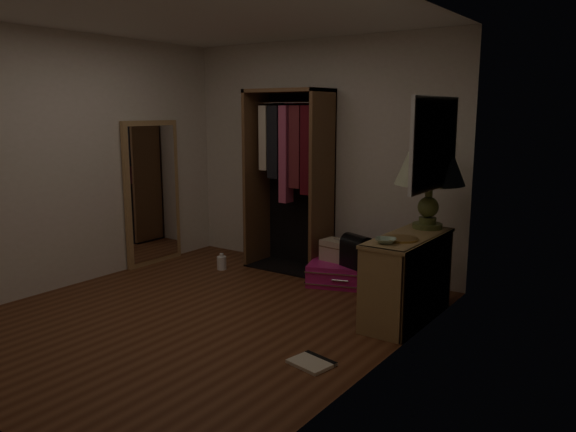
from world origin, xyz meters
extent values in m
plane|color=#572D19|center=(0.00, 0.00, 0.00)|extent=(4.00, 4.00, 0.00)
cube|color=silver|center=(0.00, 2.00, 1.30)|extent=(3.50, 0.02, 2.60)
cube|color=silver|center=(1.75, 0.00, 1.30)|extent=(0.02, 4.00, 2.60)
cube|color=silver|center=(-1.75, 0.00, 1.30)|extent=(0.02, 4.00, 2.60)
cube|color=white|center=(0.00, 0.00, 2.60)|extent=(3.50, 4.00, 0.01)
cube|color=white|center=(1.73, 1.00, 1.55)|extent=(0.03, 0.96, 0.76)
cube|color=black|center=(1.73, 1.00, 1.55)|extent=(0.03, 0.90, 0.70)
cube|color=silver|center=(1.71, 1.00, 1.24)|extent=(0.01, 0.88, 0.02)
cube|color=silver|center=(1.71, 1.00, 1.32)|extent=(0.01, 0.88, 0.02)
cube|color=silver|center=(1.71, 1.00, 1.39)|extent=(0.01, 0.88, 0.02)
cube|color=silver|center=(1.71, 1.00, 1.47)|extent=(0.01, 0.88, 0.02)
cube|color=silver|center=(1.71, 1.00, 1.55)|extent=(0.01, 0.88, 0.02)
cube|color=silver|center=(1.71, 1.00, 1.63)|extent=(0.01, 0.88, 0.02)
cube|color=silver|center=(1.71, 1.00, 1.71)|extent=(0.01, 0.88, 0.02)
cube|color=silver|center=(1.71, 1.00, 1.78)|extent=(0.01, 0.88, 0.02)
cube|color=silver|center=(1.71, 1.00, 1.86)|extent=(0.01, 0.88, 0.02)
cube|color=#9B794B|center=(1.54, 0.46, 0.38)|extent=(0.40, 0.03, 0.75)
cube|color=#9B794B|center=(1.54, 1.54, 0.38)|extent=(0.40, 0.03, 0.75)
cube|color=#9B794B|center=(1.54, 1.00, 0.06)|extent=(0.40, 1.04, 0.03)
cube|color=#9B794B|center=(1.54, 1.00, 0.57)|extent=(0.40, 1.04, 0.03)
cube|color=#9B794B|center=(1.54, 1.00, 0.73)|extent=(0.42, 1.12, 0.03)
cube|color=brown|center=(1.73, 1.00, 0.38)|extent=(0.02, 1.10, 0.75)
cube|color=#9B794B|center=(1.53, 1.33, 0.65)|extent=(0.36, 0.38, 0.13)
cube|color=gray|center=(1.45, 0.52, 0.19)|extent=(0.16, 0.03, 0.23)
cube|color=#4C3833|center=(1.46, 0.56, 0.21)|extent=(0.17, 0.03, 0.26)
cube|color=#B7AD99|center=(1.45, 0.61, 0.22)|extent=(0.16, 0.05, 0.29)
cube|color=brown|center=(1.46, 0.66, 0.19)|extent=(0.17, 0.03, 0.24)
cube|color=#3F4C59|center=(1.47, 0.69, 0.22)|extent=(0.19, 0.03, 0.30)
cube|color=gray|center=(1.46, 0.74, 0.22)|extent=(0.17, 0.04, 0.29)
cube|color=#59594C|center=(1.45, 0.79, 0.23)|extent=(0.15, 0.04, 0.32)
cube|color=#B2724C|center=(1.47, 0.83, 0.22)|extent=(0.20, 0.03, 0.29)
cube|color=beige|center=(1.45, 0.87, 0.21)|extent=(0.16, 0.03, 0.26)
cube|color=#332D38|center=(1.47, 0.92, 0.22)|extent=(0.20, 0.04, 0.28)
cube|color=gray|center=(1.46, 0.96, 0.21)|extent=(0.18, 0.03, 0.26)
cube|color=#4C3833|center=(1.46, 1.00, 0.22)|extent=(0.18, 0.03, 0.29)
cube|color=#B7AD99|center=(1.47, 1.05, 0.20)|extent=(0.20, 0.04, 0.26)
cube|color=brown|center=(1.47, 1.09, 0.22)|extent=(0.20, 0.05, 0.29)
cube|color=#3F4C59|center=(1.45, 1.14, 0.23)|extent=(0.15, 0.04, 0.31)
cube|color=gray|center=(1.47, 1.18, 0.19)|extent=(0.19, 0.03, 0.22)
cube|color=#59594C|center=(1.45, 1.23, 0.19)|extent=(0.17, 0.05, 0.24)
cube|color=#B2724C|center=(1.47, 1.28, 0.23)|extent=(0.21, 0.03, 0.30)
cube|color=beige|center=(1.46, 1.33, 0.20)|extent=(0.17, 0.03, 0.25)
cube|color=brown|center=(-0.70, 1.74, 1.02)|extent=(0.04, 0.50, 2.05)
cube|color=brown|center=(0.20, 1.74, 1.02)|extent=(0.04, 0.50, 2.05)
cube|color=brown|center=(-0.25, 1.74, 2.03)|extent=(0.95, 0.50, 0.04)
cube|color=black|center=(-0.25, 1.98, 1.02)|extent=(0.95, 0.02, 2.05)
cube|color=black|center=(-0.25, 1.74, 0.01)|extent=(0.95, 0.50, 0.02)
cylinder|color=silver|center=(-0.25, 1.74, 1.90)|extent=(0.87, 0.02, 0.02)
cube|color=beige|center=(-0.55, 1.72, 1.50)|extent=(0.10, 0.15, 0.73)
cube|color=black|center=(-0.41, 1.72, 1.46)|extent=(0.14, 0.16, 0.82)
cube|color=#BF4C72|center=(-0.27, 1.72, 1.33)|extent=(0.10, 0.16, 1.09)
cube|color=maroon|center=(-0.13, 1.72, 1.41)|extent=(0.14, 0.10, 0.91)
cube|color=#590F19|center=(0.03, 1.72, 1.38)|extent=(0.13, 0.12, 0.97)
cube|color=black|center=(0.16, 1.72, 1.50)|extent=(0.10, 0.15, 0.74)
cube|color=#AA8452|center=(-1.71, 1.00, 0.85)|extent=(0.05, 0.80, 1.70)
cube|color=silver|center=(-1.68, 1.00, 0.85)|extent=(0.01, 0.68, 1.58)
cube|color=#D51A7D|center=(0.59, 1.58, 0.12)|extent=(0.87, 0.74, 0.23)
cube|color=silver|center=(0.59, 1.58, 0.05)|extent=(0.89, 0.77, 0.01)
cube|color=silver|center=(0.59, 1.58, 0.18)|extent=(0.89, 0.77, 0.01)
cylinder|color=silver|center=(0.68, 1.32, 0.12)|extent=(0.16, 0.08, 0.02)
cube|color=#BDAB90|center=(0.48, 1.62, 0.34)|extent=(0.35, 0.26, 0.22)
cube|color=brown|center=(0.48, 1.62, 0.39)|extent=(0.35, 0.26, 0.01)
cylinder|color=silver|center=(0.48, 1.62, 0.46)|extent=(0.09, 0.02, 0.01)
cube|color=black|center=(0.76, 1.51, 0.35)|extent=(0.36, 0.30, 0.24)
cylinder|color=black|center=(0.76, 1.51, 0.47)|extent=(0.36, 0.30, 0.20)
cylinder|color=#4F5B2C|center=(1.54, 1.42, 0.77)|extent=(0.35, 0.35, 0.04)
cylinder|color=#4F5B2C|center=(1.54, 1.42, 0.82)|extent=(0.20, 0.20, 0.06)
sphere|color=#4F5B2C|center=(1.54, 1.42, 0.95)|extent=(0.25, 0.25, 0.19)
cylinder|color=#4F5B2C|center=(1.54, 1.42, 1.10)|extent=(0.09, 0.09, 0.11)
cone|color=beige|center=(1.54, 1.42, 1.35)|extent=(0.82, 0.82, 0.38)
cone|color=beige|center=(1.54, 1.42, 1.35)|extent=(0.73, 0.73, 0.36)
cylinder|color=#B18B44|center=(1.54, 0.84, 0.76)|extent=(0.34, 0.34, 0.02)
imported|color=#99B89D|center=(1.49, 0.65, 0.77)|extent=(0.22, 0.22, 0.04)
cylinder|color=white|center=(-0.85, 1.24, 0.08)|extent=(0.13, 0.13, 0.15)
cylinder|color=white|center=(-0.85, 1.24, 0.17)|extent=(0.06, 0.06, 0.04)
cube|color=beige|center=(1.35, -0.24, 0.01)|extent=(0.34, 0.29, 0.02)
cube|color=black|center=(1.37, -0.15, 0.01)|extent=(0.30, 0.10, 0.03)
camera|label=1|loc=(3.40, -3.45, 1.82)|focal=35.00mm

